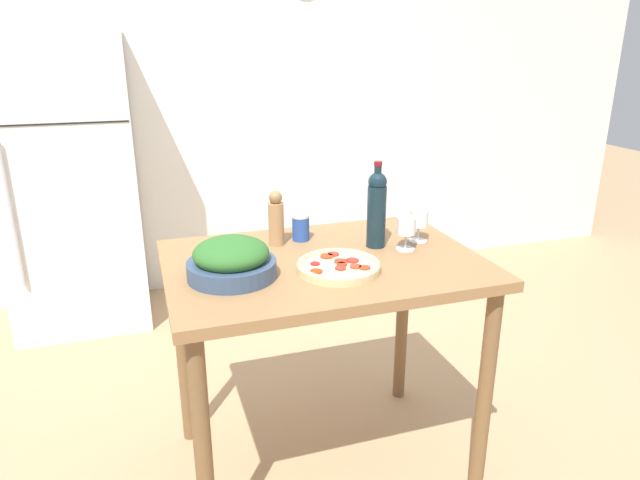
% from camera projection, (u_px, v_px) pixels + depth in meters
% --- Properties ---
extents(ground_plane, '(14.00, 14.00, 0.00)m').
position_uv_depth(ground_plane, '(323.00, 462.00, 2.35)').
color(ground_plane, tan).
extents(wall_back, '(6.40, 0.08, 2.60)m').
position_uv_depth(wall_back, '(226.00, 96.00, 3.76)').
color(wall_back, silver).
rests_on(wall_back, ground_plane).
extents(refrigerator, '(0.75, 0.63, 1.73)m').
position_uv_depth(refrigerator, '(69.00, 183.00, 3.29)').
color(refrigerator, white).
rests_on(refrigerator, ground_plane).
extents(prep_counter, '(1.13, 0.79, 0.90)m').
position_uv_depth(prep_counter, '(323.00, 291.00, 2.10)').
color(prep_counter, olive).
rests_on(prep_counter, ground_plane).
extents(wine_bottle, '(0.07, 0.07, 0.33)m').
position_uv_depth(wine_bottle, '(377.00, 208.00, 2.14)').
color(wine_bottle, '#142833').
rests_on(wine_bottle, prep_counter).
extents(wine_glass_near, '(0.07, 0.07, 0.13)m').
position_uv_depth(wine_glass_near, '(406.00, 228.00, 2.12)').
color(wine_glass_near, silver).
rests_on(wine_glass_near, prep_counter).
extents(wine_glass_far, '(0.07, 0.07, 0.13)m').
position_uv_depth(wine_glass_far, '(419.00, 220.00, 2.21)').
color(wine_glass_far, silver).
rests_on(wine_glass_far, prep_counter).
extents(pepper_mill, '(0.06, 0.06, 0.21)m').
position_uv_depth(pepper_mill, '(276.00, 219.00, 2.17)').
color(pepper_mill, '#AD7F51').
rests_on(pepper_mill, prep_counter).
extents(salad_bowl, '(0.30, 0.30, 0.14)m').
position_uv_depth(salad_bowl, '(231.00, 260.00, 1.88)').
color(salad_bowl, '#384C6B').
rests_on(salad_bowl, prep_counter).
extents(homemade_pizza, '(0.29, 0.29, 0.03)m').
position_uv_depth(homemade_pizza, '(339.00, 266.00, 1.94)').
color(homemade_pizza, '#DBC189').
rests_on(homemade_pizza, prep_counter).
extents(salt_canister, '(0.07, 0.07, 0.11)m').
position_uv_depth(salt_canister, '(301.00, 227.00, 2.24)').
color(salt_canister, '#284CA3').
rests_on(salt_canister, prep_counter).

